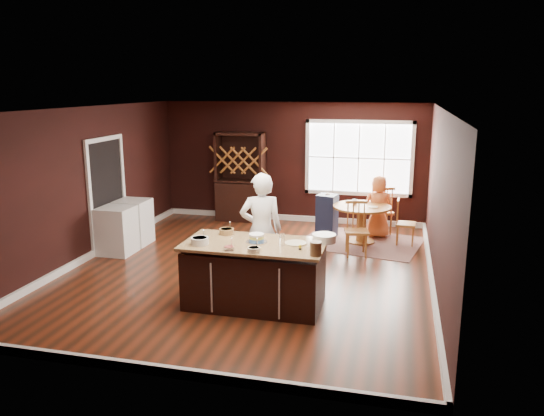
# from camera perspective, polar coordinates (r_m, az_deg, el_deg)

# --- Properties ---
(room_shell) EXTENTS (7.00, 7.00, 7.00)m
(room_shell) POSITION_cam_1_polar(r_m,az_deg,el_deg) (8.72, -2.48, 1.75)
(room_shell) COLOR #5A2211
(room_shell) RESTS_ON ground
(window) EXTENTS (2.36, 0.10, 1.66)m
(window) POSITION_cam_1_polar(r_m,az_deg,el_deg) (11.82, 9.31, 5.32)
(window) COLOR white
(window) RESTS_ON room_shell
(doorway) EXTENTS (0.08, 1.26, 2.13)m
(doorway) POSITION_cam_1_polar(r_m,az_deg,el_deg) (10.51, -17.27, 1.32)
(doorway) COLOR white
(doorway) RESTS_ON room_shell
(kitchen_island) EXTENTS (1.97, 1.03, 0.92)m
(kitchen_island) POSITION_cam_1_polar(r_m,az_deg,el_deg) (7.54, -1.87, -7.27)
(kitchen_island) COLOR black
(kitchen_island) RESTS_ON ground
(dining_table) EXTENTS (1.14, 1.14, 0.75)m
(dining_table) POSITION_cam_1_polar(r_m,az_deg,el_deg) (10.59, 9.61, -0.90)
(dining_table) COLOR brown
(dining_table) RESTS_ON ground
(baker) EXTENTS (0.76, 0.62, 1.79)m
(baker) POSITION_cam_1_polar(r_m,az_deg,el_deg) (8.09, -1.17, -2.45)
(baker) COLOR white
(baker) RESTS_ON ground
(layer_cake) EXTENTS (0.30, 0.30, 0.12)m
(layer_cake) POSITION_cam_1_polar(r_m,az_deg,el_deg) (7.40, -1.68, -3.26)
(layer_cake) COLOR white
(layer_cake) RESTS_ON kitchen_island
(bowl_blue) EXTENTS (0.25, 0.25, 0.10)m
(bowl_blue) POSITION_cam_1_polar(r_m,az_deg,el_deg) (7.38, -7.77, -3.52)
(bowl_blue) COLOR silver
(bowl_blue) RESTS_ON kitchen_island
(bowl_yellow) EXTENTS (0.21, 0.21, 0.08)m
(bowl_yellow) POSITION_cam_1_polar(r_m,az_deg,el_deg) (7.84, -4.91, -2.52)
(bowl_yellow) COLOR tan
(bowl_yellow) RESTS_ON kitchen_island
(bowl_pink) EXTENTS (0.15, 0.15, 0.05)m
(bowl_pink) POSITION_cam_1_polar(r_m,az_deg,el_deg) (7.09, -4.65, -4.32)
(bowl_pink) COLOR white
(bowl_pink) RESTS_ON kitchen_island
(bowl_olive) EXTENTS (0.17, 0.17, 0.06)m
(bowl_olive) POSITION_cam_1_polar(r_m,az_deg,el_deg) (6.98, -1.96, -4.51)
(bowl_olive) COLOR beige
(bowl_olive) RESTS_ON kitchen_island
(drinking_glass) EXTENTS (0.08, 0.08, 0.16)m
(drinking_glass) POSITION_cam_1_polar(r_m,az_deg,el_deg) (7.25, 1.07, -3.44)
(drinking_glass) COLOR silver
(drinking_glass) RESTS_ON kitchen_island
(dinner_plate) EXTENTS (0.30, 0.30, 0.02)m
(dinner_plate) POSITION_cam_1_polar(r_m,az_deg,el_deg) (7.35, 2.55, -3.80)
(dinner_plate) COLOR white
(dinner_plate) RESTS_ON kitchen_island
(white_tub) EXTENTS (0.33, 0.33, 0.11)m
(white_tub) POSITION_cam_1_polar(r_m,az_deg,el_deg) (7.45, 5.63, -3.24)
(white_tub) COLOR silver
(white_tub) RESTS_ON kitchen_island
(stoneware_crock) EXTENTS (0.15, 0.15, 0.18)m
(stoneware_crock) POSITION_cam_1_polar(r_m,az_deg,el_deg) (6.85, 4.73, -4.38)
(stoneware_crock) COLOR #473124
(stoneware_crock) RESTS_ON kitchen_island
(toy_figurine) EXTENTS (0.04, 0.04, 0.07)m
(toy_figurine) POSITION_cam_1_polar(r_m,az_deg,el_deg) (7.08, 3.04, -4.24)
(toy_figurine) COLOR yellow
(toy_figurine) RESTS_ON kitchen_island
(rug) EXTENTS (2.56, 2.16, 0.01)m
(rug) POSITION_cam_1_polar(r_m,az_deg,el_deg) (10.73, 9.51, -3.64)
(rug) COLOR brown
(rug) RESTS_ON ground
(chair_east) EXTENTS (0.38, 0.40, 0.92)m
(chair_east) POSITION_cam_1_polar(r_m,az_deg,el_deg) (10.66, 14.20, -1.45)
(chair_east) COLOR #98592D
(chair_east) RESTS_ON ground
(chair_south) EXTENTS (0.49, 0.48, 1.00)m
(chair_south) POSITION_cam_1_polar(r_m,az_deg,el_deg) (9.79, 9.09, -2.24)
(chair_south) COLOR brown
(chair_south) RESTS_ON ground
(chair_north) EXTENTS (0.54, 0.53, 1.04)m
(chair_north) POSITION_cam_1_polar(r_m,az_deg,el_deg) (11.33, 11.70, -0.16)
(chair_north) COLOR olive
(chair_north) RESTS_ON ground
(seated_woman) EXTENTS (0.69, 0.52, 1.29)m
(seated_woman) POSITION_cam_1_polar(r_m,az_deg,el_deg) (11.02, 11.36, 0.15)
(seated_woman) COLOR orange
(seated_woman) RESTS_ON ground
(high_chair) EXTENTS (0.44, 0.44, 0.93)m
(high_chair) POSITION_cam_1_polar(r_m,az_deg,el_deg) (10.91, 5.93, -0.76)
(high_chair) COLOR #202A43
(high_chair) RESTS_ON ground
(toddler) EXTENTS (0.18, 0.14, 0.26)m
(toddler) POSITION_cam_1_polar(r_m,az_deg,el_deg) (10.95, 5.89, 1.15)
(toddler) COLOR #8CA5BF
(toddler) RESTS_ON high_chair
(table_plate) EXTENTS (0.19, 0.19, 0.01)m
(table_plate) POSITION_cam_1_polar(r_m,az_deg,el_deg) (10.44, 10.82, 0.10)
(table_plate) COLOR beige
(table_plate) RESTS_ON dining_table
(table_cup) EXTENTS (0.15, 0.15, 0.09)m
(table_cup) POSITION_cam_1_polar(r_m,az_deg,el_deg) (10.67, 8.91, 0.68)
(table_cup) COLOR white
(table_cup) RESTS_ON dining_table
(hutch) EXTENTS (1.11, 0.46, 2.03)m
(hutch) POSITION_cam_1_polar(r_m,az_deg,el_deg) (12.14, -3.41, 3.35)
(hutch) COLOR black
(hutch) RESTS_ON ground
(washer) EXTENTS (0.61, 0.59, 0.88)m
(washer) POSITION_cam_1_polar(r_m,az_deg,el_deg) (10.21, -16.37, -2.34)
(washer) COLOR silver
(washer) RESTS_ON ground
(dryer) EXTENTS (0.61, 0.59, 0.88)m
(dryer) POSITION_cam_1_polar(r_m,az_deg,el_deg) (10.75, -14.68, -1.47)
(dryer) COLOR white
(dryer) RESTS_ON ground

